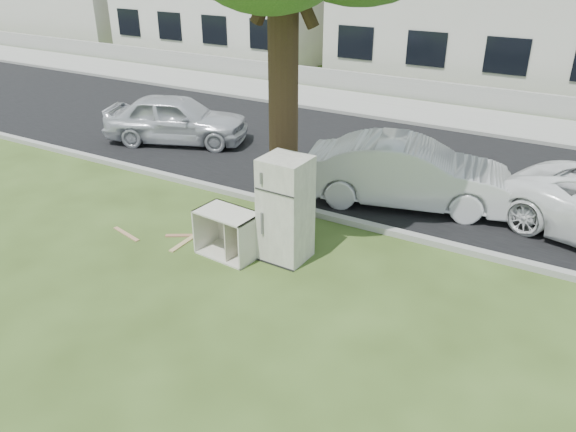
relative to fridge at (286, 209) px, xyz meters
The scene contains 13 objects.
ground 1.20m from the fridge, 112.61° to the right, with size 120.00×120.00×0.00m, color #304318.
road 5.39m from the fridge, 93.13° to the left, with size 120.00×7.00×0.01m, color black.
kerb_near 2.01m from the fridge, 99.37° to the left, with size 120.00×0.18×0.12m, color gray.
kerb_far 8.91m from the fridge, 91.87° to the left, with size 120.00×0.18×0.12m, color gray.
sidewalk 10.35m from the fridge, 91.61° to the left, with size 120.00×2.80×0.01m, color gray.
low_wall 11.92m from the fridge, 91.39° to the left, with size 120.00×0.15×0.70m, color gray.
fridge is the anchor object (origin of this frame).
cabinet 1.15m from the fridge, 155.87° to the right, with size 1.07×0.66×0.84m, color silver.
plank_a 2.11m from the fridge, behind, with size 1.13×0.09×0.02m, color #946347.
plank_b 3.31m from the fridge, 165.41° to the right, with size 0.79×0.08×0.02m, color #AB7E59.
plank_c 2.15m from the fridge, 166.46° to the right, with size 0.88×0.10×0.02m, color tan.
car_center 3.42m from the fridge, 71.86° to the left, with size 1.49×4.28×1.41m, color beige.
car_left 7.05m from the fridge, 145.52° to the left, with size 1.57×3.90×1.33m, color silver.
Camera 1 is at (4.66, -6.76, 5.06)m, focal length 35.00 mm.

